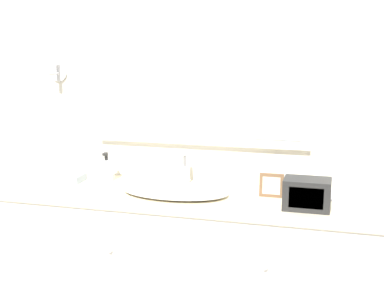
{
  "coord_description": "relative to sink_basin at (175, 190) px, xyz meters",
  "views": [
    {
      "loc": [
        0.62,
        -2.09,
        1.65
      ],
      "look_at": [
        -0.03,
        0.29,
        1.12
      ],
      "focal_mm": 50.0,
      "sensor_mm": 36.0,
      "label": 1
    }
  ],
  "objects": [
    {
      "name": "wall_back",
      "position": [
        0.11,
        0.3,
        0.34
      ],
      "size": [
        8.0,
        0.18,
        2.55
      ],
      "color": "silver",
      "rests_on": "ground_plane"
    },
    {
      "name": "vanity_counter",
      "position": [
        0.11,
        0.02,
        -0.48
      ],
      "size": [
        2.06,
        0.52,
        0.92
      ],
      "color": "white",
      "rests_on": "ground_plane"
    },
    {
      "name": "sink_basin",
      "position": [
        0.0,
        0.0,
        0.0
      ],
      "size": [
        0.52,
        0.35,
        0.18
      ],
      "color": "silver",
      "rests_on": "vanity_counter"
    },
    {
      "name": "soap_bottle",
      "position": [
        -0.42,
        0.13,
        0.04
      ],
      "size": [
        0.07,
        0.07,
        0.16
      ],
      "color": "white",
      "rests_on": "vanity_counter"
    },
    {
      "name": "appliance_box",
      "position": [
        0.62,
        -0.07,
        0.05
      ],
      "size": [
        0.2,
        0.14,
        0.14
      ],
      "color": "black",
      "rests_on": "vanity_counter"
    },
    {
      "name": "picture_frame",
      "position": [
        0.45,
        0.07,
        0.04
      ],
      "size": [
        0.11,
        0.01,
        0.11
      ],
      "color": "brown",
      "rests_on": "vanity_counter"
    },
    {
      "name": "hand_towel_near_sink",
      "position": [
        -0.63,
        0.08,
        -0.0
      ],
      "size": [
        0.18,
        0.12,
        0.04
      ],
      "color": "#A8B7C6",
      "rests_on": "vanity_counter"
    },
    {
      "name": "metal_tray",
      "position": [
        0.8,
        0.13,
        -0.01
      ],
      "size": [
        0.2,
        0.11,
        0.01
      ],
      "color": "#ADADB2",
      "rests_on": "vanity_counter"
    }
  ]
}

